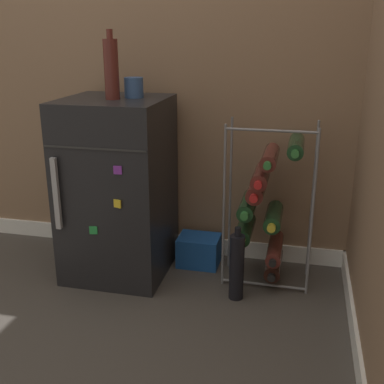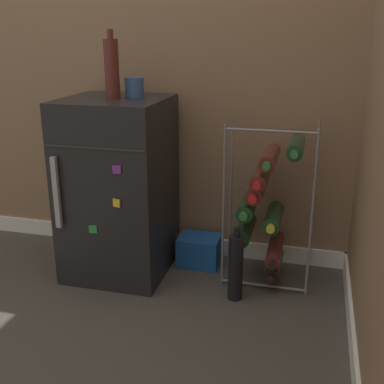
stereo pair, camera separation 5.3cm
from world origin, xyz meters
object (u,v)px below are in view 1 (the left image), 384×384
at_px(fridge_top_bottle, 111,69).
at_px(soda_box, 199,250).
at_px(fridge_top_cup, 134,88).
at_px(loose_bottle_floor, 237,267).
at_px(mini_fridge, 118,189).
at_px(wine_rack, 266,205).

bearing_deg(fridge_top_bottle, soda_box, 25.43).
height_order(soda_box, fridge_top_cup, fridge_top_cup).
relative_size(soda_box, loose_bottle_floor, 0.60).
bearing_deg(soda_box, mini_fridge, -158.91).
xyz_separation_m(wine_rack, loose_bottle_floor, (-0.10, -0.20, -0.23)).
bearing_deg(fridge_top_cup, mini_fridge, -150.23).
relative_size(fridge_top_cup, loose_bottle_floor, 0.26).
bearing_deg(mini_fridge, fridge_top_bottle, -70.50).
xyz_separation_m(mini_fridge, fridge_top_bottle, (0.01, -0.03, 0.56)).
distance_m(wine_rack, soda_box, 0.46).
distance_m(fridge_top_cup, loose_bottle_floor, 0.94).
distance_m(mini_fridge, wine_rack, 0.71).
bearing_deg(fridge_top_bottle, mini_fridge, 109.50).
distance_m(soda_box, fridge_top_bottle, 1.00).
distance_m(mini_fridge, fridge_top_cup, 0.49).
distance_m(mini_fridge, soda_box, 0.53).
bearing_deg(soda_box, fridge_top_cup, -161.67).
bearing_deg(soda_box, fridge_top_bottle, -154.57).
bearing_deg(wine_rack, fridge_top_bottle, -172.98).
bearing_deg(soda_box, loose_bottle_floor, -50.72).
relative_size(wine_rack, soda_box, 3.70).
distance_m(mini_fridge, loose_bottle_floor, 0.68).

